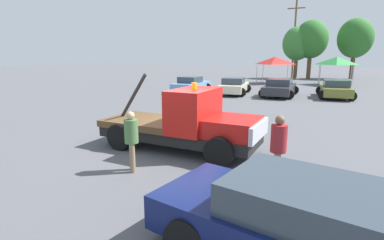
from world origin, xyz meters
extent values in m
plane|color=#545459|center=(0.00, 0.00, 0.00)|extent=(160.00, 160.00, 0.00)
cube|color=black|center=(0.00, 0.00, 0.53)|extent=(5.36, 1.95, 0.35)
cube|color=red|center=(1.91, -0.06, 0.98)|extent=(1.54, 1.74, 0.55)
cube|color=silver|center=(2.70, -0.08, 0.95)|extent=(0.17, 1.79, 0.50)
cube|color=red|center=(0.58, -0.02, 1.38)|extent=(1.23, 2.02, 1.36)
cube|color=brown|center=(-1.33, 0.04, 0.81)|extent=(2.71, 2.07, 0.22)
cylinder|color=black|center=(-1.81, 0.06, 1.70)|extent=(1.19, 0.16, 1.63)
cylinder|color=orange|center=(0.58, -0.02, 2.16)|extent=(0.18, 0.18, 0.20)
cylinder|color=black|center=(1.86, 0.89, 0.44)|extent=(0.88, 0.26, 0.88)
cylinder|color=black|center=(1.81, -1.00, 0.44)|extent=(0.88, 0.26, 0.88)
cylinder|color=black|center=(-1.69, 1.00, 0.44)|extent=(0.88, 0.26, 0.88)
cylinder|color=black|center=(-1.75, -0.89, 0.44)|extent=(0.88, 0.26, 0.88)
cube|color=#0F194C|center=(4.55, -4.32, 0.54)|extent=(5.40, 2.83, 0.60)
cube|color=#333D47|center=(4.29, -4.27, 1.09)|extent=(2.43, 2.06, 0.50)
cylinder|color=black|center=(3.00, -3.10, 0.34)|extent=(0.68, 0.22, 0.68)
cylinder|color=black|center=(2.66, -4.89, 0.34)|extent=(0.68, 0.22, 0.68)
cylinder|color=#847051|center=(3.49, -1.62, 0.42)|extent=(0.16, 0.16, 0.84)
cylinder|color=#847051|center=(3.47, -1.40, 0.42)|extent=(0.16, 0.16, 0.84)
cylinder|color=maroon|center=(3.48, -1.51, 1.18)|extent=(0.39, 0.39, 0.67)
sphere|color=brown|center=(3.48, -1.51, 1.62)|extent=(0.23, 0.23, 0.23)
cylinder|color=#847051|center=(-0.30, -2.19, 0.40)|extent=(0.15, 0.15, 0.81)
cylinder|color=#847051|center=(-0.18, -2.35, 0.40)|extent=(0.15, 0.15, 0.81)
cylinder|color=#4C7542|center=(-0.24, -2.27, 1.12)|extent=(0.37, 0.37, 0.64)
sphere|color=tan|center=(-0.24, -2.27, 1.55)|extent=(0.22, 0.22, 0.22)
cube|color=#669ED1|center=(-6.25, 14.35, 0.54)|extent=(1.82, 4.30, 0.60)
cube|color=#333D47|center=(-6.25, 14.14, 1.09)|extent=(1.57, 1.82, 0.50)
cylinder|color=black|center=(-7.06, 15.82, 0.34)|extent=(0.68, 0.22, 0.68)
cylinder|color=black|center=(-5.39, 15.79, 0.34)|extent=(0.68, 0.22, 0.68)
cylinder|color=black|center=(-7.10, 12.92, 0.34)|extent=(0.68, 0.22, 0.68)
cylinder|color=black|center=(-5.44, 12.89, 0.34)|extent=(0.68, 0.22, 0.68)
cube|color=beige|center=(-2.62, 14.72, 0.54)|extent=(2.29, 4.45, 0.60)
cube|color=#333D47|center=(-2.59, 14.50, 1.09)|extent=(1.78, 1.97, 0.50)
cylinder|color=black|center=(-3.64, 16.06, 0.34)|extent=(0.68, 0.22, 0.68)
cylinder|color=black|center=(-1.93, 16.26, 0.34)|extent=(0.68, 0.22, 0.68)
cylinder|color=black|center=(-3.30, 13.18, 0.34)|extent=(0.68, 0.22, 0.68)
cylinder|color=black|center=(-1.60, 13.37, 0.34)|extent=(0.68, 0.22, 0.68)
cube|color=#2D2D33|center=(0.92, 15.05, 0.54)|extent=(1.96, 4.59, 0.60)
cube|color=#333D47|center=(0.93, 14.82, 1.09)|extent=(1.72, 1.93, 0.50)
cylinder|color=black|center=(0.00, 16.61, 0.34)|extent=(0.68, 0.22, 0.68)
cylinder|color=black|center=(1.85, 16.61, 0.34)|extent=(0.68, 0.22, 0.68)
cylinder|color=black|center=(0.00, 13.49, 0.34)|extent=(0.68, 0.22, 0.68)
cylinder|color=black|center=(1.85, 13.49, 0.34)|extent=(0.68, 0.22, 0.68)
cube|color=olive|center=(4.79, 15.87, 0.54)|extent=(2.34, 4.43, 0.60)
cube|color=#333D47|center=(4.81, 15.66, 1.09)|extent=(1.85, 1.96, 0.50)
cylinder|color=black|center=(3.74, 17.21, 0.34)|extent=(0.68, 0.22, 0.68)
cylinder|color=black|center=(5.52, 17.40, 0.34)|extent=(0.68, 0.22, 0.68)
cylinder|color=black|center=(4.06, 14.33, 0.34)|extent=(0.68, 0.22, 0.68)
cylinder|color=black|center=(5.84, 14.53, 0.34)|extent=(0.68, 0.22, 0.68)
cylinder|color=#9E9EA3|center=(-2.91, 23.91, 1.05)|extent=(0.07, 0.07, 2.10)
cylinder|color=#9E9EA3|center=(0.27, 23.91, 1.05)|extent=(0.07, 0.07, 2.10)
cylinder|color=#9E9EA3|center=(-2.91, 27.09, 1.05)|extent=(0.07, 0.07, 2.10)
cylinder|color=#9E9EA3|center=(0.27, 27.09, 1.05)|extent=(0.07, 0.07, 2.10)
pyramid|color=red|center=(-1.32, 25.50, 2.51)|extent=(3.18, 3.18, 0.82)
cylinder|color=#9E9EA3|center=(3.26, 24.92, 1.05)|extent=(0.07, 0.07, 2.11)
cylinder|color=#9E9EA3|center=(6.31, 24.92, 1.05)|extent=(0.07, 0.07, 2.11)
cylinder|color=#9E9EA3|center=(3.26, 27.98, 1.05)|extent=(0.07, 0.07, 2.11)
cylinder|color=#9E9EA3|center=(6.31, 27.98, 1.05)|extent=(0.07, 0.07, 2.11)
pyramid|color=#287F38|center=(4.78, 26.45, 2.52)|extent=(3.06, 3.06, 0.82)
cylinder|color=brown|center=(-0.06, 34.13, 1.18)|extent=(0.47, 0.47, 2.37)
ellipsoid|color=#387A33|center=(-0.06, 34.13, 4.56)|extent=(3.79, 3.79, 4.40)
cylinder|color=brown|center=(1.59, 34.29, 1.32)|extent=(0.53, 0.53, 2.63)
ellipsoid|color=#2D6B28|center=(1.59, 34.29, 5.08)|extent=(4.21, 4.21, 4.89)
cylinder|color=brown|center=(6.75, 36.21, 1.35)|extent=(0.54, 0.54, 2.69)
ellipsoid|color=#2D6B28|center=(6.75, 36.21, 5.19)|extent=(4.31, 4.31, 5.00)
cylinder|color=brown|center=(-0.48, 34.04, 5.11)|extent=(0.24, 0.24, 10.22)
cube|color=brown|center=(-0.48, 34.04, 8.99)|extent=(2.20, 0.14, 0.14)
camera|label=1|loc=(4.50, -8.60, 3.12)|focal=28.00mm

